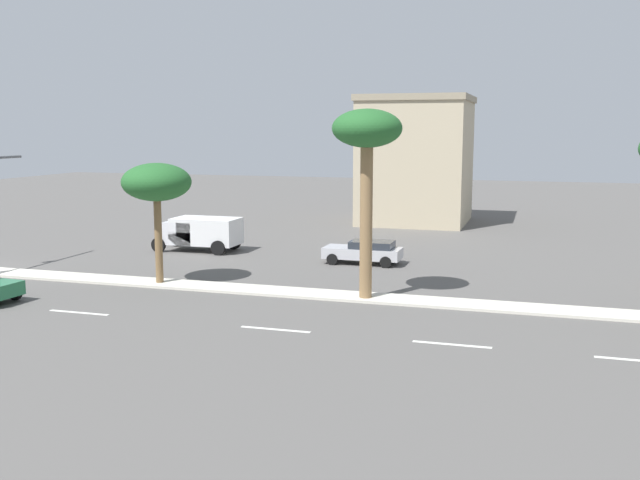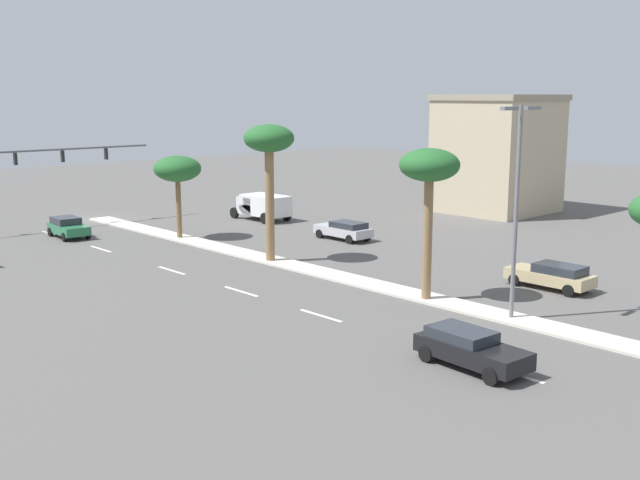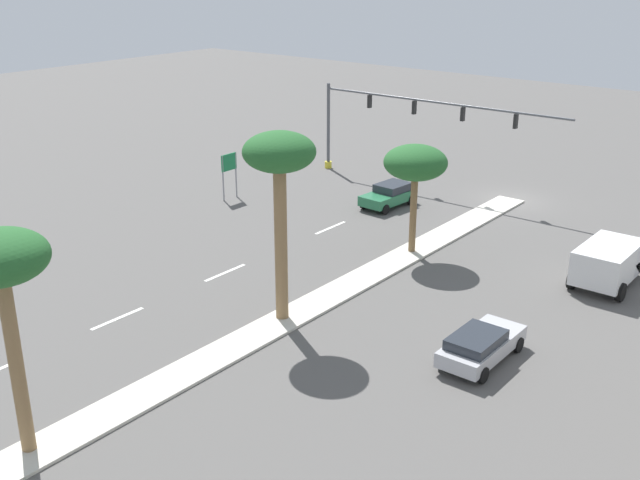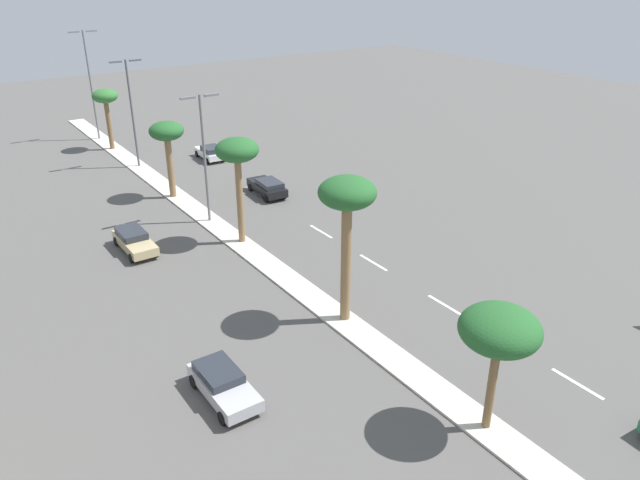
{
  "view_description": "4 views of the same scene",
  "coord_description": "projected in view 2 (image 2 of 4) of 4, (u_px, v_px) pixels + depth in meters",
  "views": [
    {
      "loc": [
        31.13,
        30.1,
        7.57
      ],
      "look_at": [
        -0.35,
        20.43,
        2.53
      ],
      "focal_mm": 40.71,
      "sensor_mm": 36.0,
      "label": 1
    },
    {
      "loc": [
        29.51,
        58.44,
        10.14
      ],
      "look_at": [
        1.95,
        29.08,
        2.49
      ],
      "focal_mm": 42.75,
      "sensor_mm": 36.0,
      "label": 2
    },
    {
      "loc": [
        -20.03,
        45.38,
        15.11
      ],
      "look_at": [
        -0.69,
        21.18,
        3.51
      ],
      "focal_mm": 42.65,
      "sensor_mm": 36.0,
      "label": 3
    },
    {
      "loc": [
        -17.5,
        -0.5,
        18.55
      ],
      "look_at": [
        1.89,
        27.63,
        2.61
      ],
      "focal_mm": 34.2,
      "sensor_mm": 36.0,
      "label": 4
    }
  ],
  "objects": [
    {
      "name": "lane_stripe_center",
      "position": [
        241.0,
        291.0,
        40.04
      ],
      "size": [
        0.2,
        2.8,
        0.01
      ],
      "primitive_type": "cube",
      "color": "silver",
      "rests_on": "ground"
    },
    {
      "name": "lane_stripe_near",
      "position": [
        511.0,
        373.0,
        28.26
      ],
      "size": [
        0.2,
        2.8,
        0.01
      ],
      "primitive_type": "cube",
      "color": "silver",
      "rests_on": "ground"
    },
    {
      "name": "box_truck",
      "position": [
        262.0,
        205.0,
        62.95
      ],
      "size": [
        2.6,
        5.24,
        2.09
      ],
      "color": "silver",
      "rests_on": "ground"
    },
    {
      "name": "sedan_silver_front",
      "position": [
        344.0,
        230.0,
        54.31
      ],
      "size": [
        1.94,
        4.38,
        1.33
      ],
      "color": "#B2B2B7",
      "rests_on": "ground"
    },
    {
      "name": "commercial_building",
      "position": [
        497.0,
        154.0,
        66.86
      ],
      "size": [
        9.19,
        8.61,
        10.23
      ],
      "color": "tan",
      "rests_on": "ground"
    },
    {
      "name": "palm_tree_center",
      "position": [
        177.0,
        170.0,
        53.82
      ],
      "size": [
        3.35,
        3.35,
        5.86
      ],
      "color": "brown",
      "rests_on": "median_curb"
    },
    {
      "name": "palm_tree_far",
      "position": [
        429.0,
        171.0,
        37.05
      ],
      "size": [
        2.97,
        2.97,
        7.52
      ],
      "color": "olive",
      "rests_on": "median_curb"
    },
    {
      "name": "sedan_green_trailing",
      "position": [
        68.0,
        227.0,
        55.24
      ],
      "size": [
        2.16,
        3.99,
        1.44
      ],
      "color": "#287047",
      "rests_on": "ground"
    },
    {
      "name": "sedan_black_center",
      "position": [
        470.0,
        348.0,
        28.75
      ],
      "size": [
        2.18,
        4.57,
        1.41
      ],
      "color": "black",
      "rests_on": "ground"
    },
    {
      "name": "palm_tree_inboard",
      "position": [
        269.0,
        146.0,
        45.84
      ],
      "size": [
        3.06,
        3.06,
        8.34
      ],
      "color": "olive",
      "rests_on": "median_curb"
    },
    {
      "name": "ground_plane",
      "position": [
        364.0,
        284.0,
        41.73
      ],
      "size": [
        160.0,
        160.0,
        0.0
      ],
      "primitive_type": "plane",
      "color": "#565451"
    },
    {
      "name": "median_curb",
      "position": [
        500.0,
        315.0,
        35.47
      ],
      "size": [
        1.8,
        78.5,
        0.12
      ],
      "primitive_type": "cube",
      "color": "beige",
      "rests_on": "ground"
    },
    {
      "name": "street_lamp_inboard",
      "position": [
        517.0,
        195.0,
        33.97
      ],
      "size": [
        2.9,
        0.24,
        9.63
      ],
      "color": "slate",
      "rests_on": "median_curb"
    },
    {
      "name": "lane_stripe_far",
      "position": [
        101.0,
        249.0,
        51.09
      ],
      "size": [
        0.2,
        2.8,
        0.01
      ],
      "primitive_type": "cube",
      "color": "silver",
      "rests_on": "ground"
    },
    {
      "name": "sedan_tan_outboard",
      "position": [
        552.0,
        275.0,
        40.45
      ],
      "size": [
        1.9,
        4.58,
        1.38
      ],
      "color": "tan",
      "rests_on": "ground"
    },
    {
      "name": "lane_stripe_mid",
      "position": [
        172.0,
        270.0,
        44.83
      ],
      "size": [
        0.2,
        2.8,
        0.01
      ],
      "primitive_type": "cube",
      "color": "silver",
      "rests_on": "ground"
    },
    {
      "name": "lane_stripe_inboard",
      "position": [
        51.0,
        234.0,
        56.71
      ],
      "size": [
        0.2,
        2.8,
        0.01
      ],
      "primitive_type": "cube",
      "color": "silver",
      "rests_on": "ground"
    },
    {
      "name": "lane_stripe_front",
      "position": [
        321.0,
        316.0,
        35.64
      ],
      "size": [
        0.2,
        2.8,
        0.01
      ],
      "primitive_type": "cube",
      "color": "silver",
      "rests_on": "ground"
    }
  ]
}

